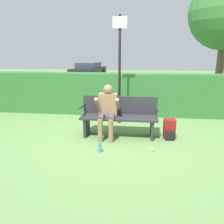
{
  "coord_description": "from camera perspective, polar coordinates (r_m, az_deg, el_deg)",
  "views": [
    {
      "loc": [
        0.42,
        -4.94,
        1.98
      ],
      "look_at": [
        -0.15,
        -0.1,
        0.63
      ],
      "focal_mm": 35.0,
      "sensor_mm": 36.0,
      "label": 1
    }
  ],
  "objects": [
    {
      "name": "signpost",
      "position": [
        6.0,
        1.99,
        12.23
      ],
      "size": [
        0.37,
        0.09,
        2.89
      ],
      "color": "black",
      "rests_on": "ground"
    },
    {
      "name": "hedge_back",
      "position": [
        7.05,
        3.18,
        4.67
      ],
      "size": [
        12.0,
        0.58,
        1.32
      ],
      "color": "#337033",
      "rests_on": "ground"
    },
    {
      "name": "parked_car",
      "position": [
        18.32,
        -6.15,
        10.91
      ],
      "size": [
        2.38,
        4.32,
        1.14
      ],
      "rotation": [
        0.0,
        0.0,
        1.41
      ],
      "color": "black",
      "rests_on": "ground"
    },
    {
      "name": "backpack",
      "position": [
        5.31,
        14.75,
        -4.42
      ],
      "size": [
        0.26,
        0.31,
        0.46
      ],
      "color": "maroon",
      "rests_on": "ground"
    },
    {
      "name": "water_bottle",
      "position": [
        4.49,
        -3.21,
        -9.31
      ],
      "size": [
        0.07,
        0.07,
        0.21
      ],
      "color": "#4C8CCC",
      "rests_on": "ground"
    },
    {
      "name": "ground_plane",
      "position": [
        5.33,
        1.74,
        -6.29
      ],
      "size": [
        40.0,
        40.0,
        0.0
      ],
      "primitive_type": "plane",
      "color": "#668E4C"
    },
    {
      "name": "litter_crumple",
      "position": [
        4.63,
        10.64,
        -9.6
      ],
      "size": [
        0.07,
        0.07,
        0.07
      ],
      "color": "silver",
      "rests_on": "ground"
    },
    {
      "name": "park_bench",
      "position": [
        5.24,
        1.84,
        -1.08
      ],
      "size": [
        1.81,
        0.52,
        0.94
      ],
      "color": "#2D2D33",
      "rests_on": "ground"
    },
    {
      "name": "person_seated",
      "position": [
        5.09,
        -1.17,
        1.0
      ],
      "size": [
        0.57,
        0.61,
        1.24
      ],
      "color": "#997051",
      "rests_on": "ground"
    }
  ]
}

